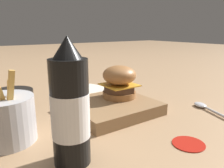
% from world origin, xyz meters
% --- Properties ---
extents(ground_plane, '(6.00, 6.00, 0.00)m').
position_xyz_m(ground_plane, '(0.00, 0.00, 0.00)').
color(ground_plane, '#9E7A56').
extents(serving_board, '(0.22, 0.20, 0.03)m').
position_xyz_m(serving_board, '(-0.03, 0.06, 0.02)').
color(serving_board, olive).
rests_on(serving_board, ground_plane).
extents(burger, '(0.10, 0.10, 0.09)m').
position_xyz_m(burger, '(0.01, 0.08, 0.08)').
color(burger, '#9E6638').
rests_on(burger, serving_board).
extents(ketchup_bottle, '(0.06, 0.06, 0.22)m').
position_xyz_m(ketchup_bottle, '(-0.22, -0.09, 0.10)').
color(ketchup_bottle, black).
rests_on(ketchup_bottle, ground_plane).
extents(fries_basket, '(0.12, 0.12, 0.15)m').
position_xyz_m(fries_basket, '(-0.30, 0.05, 0.05)').
color(fries_basket, '#B7B7BC').
rests_on(fries_basket, ground_plane).
extents(side_bowl, '(0.12, 0.12, 0.05)m').
position_xyz_m(side_bowl, '(-0.24, 0.26, 0.03)').
color(side_bowl, black).
rests_on(side_bowl, ground_plane).
extents(spoon, '(0.07, 0.17, 0.01)m').
position_xyz_m(spoon, '(0.21, -0.08, 0.01)').
color(spoon, silver).
rests_on(spoon, ground_plane).
extents(ketchup_puddle, '(0.07, 0.07, 0.00)m').
position_xyz_m(ketchup_puddle, '(0.00, -0.17, 0.00)').
color(ketchup_puddle, '#B21E14').
rests_on(ketchup_puddle, ground_plane).
extents(parchment_square, '(0.17, 0.17, 0.00)m').
position_xyz_m(parchment_square, '(0.05, 0.30, 0.00)').
color(parchment_square, beige).
rests_on(parchment_square, ground_plane).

